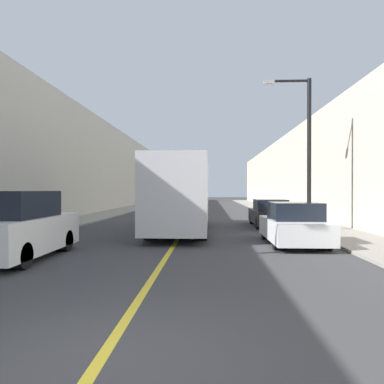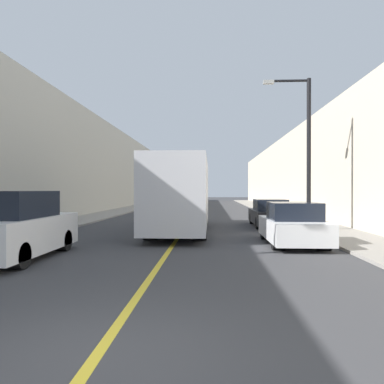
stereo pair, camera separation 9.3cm
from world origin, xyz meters
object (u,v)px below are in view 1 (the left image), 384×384
at_px(bus, 182,194).
at_px(car_right_mid, 270,214).
at_px(parked_suv_left, 16,228).
at_px(car_right_near, 294,226).
at_px(street_lamp_right, 305,144).

height_order(bus, car_right_mid, bus).
relative_size(parked_suv_left, car_right_mid, 0.97).
distance_m(parked_suv_left, car_right_mid, 13.35).
xyz_separation_m(parked_suv_left, car_right_near, (8.61, 3.27, -0.21)).
relative_size(bus, parked_suv_left, 2.21).
relative_size(car_right_near, street_lamp_right, 0.60).
xyz_separation_m(parked_suv_left, street_lamp_right, (10.06, 7.40, 3.25)).
height_order(parked_suv_left, car_right_mid, parked_suv_left).
distance_m(car_right_near, street_lamp_right, 5.57).
height_order(car_right_near, car_right_mid, car_right_near).
height_order(car_right_mid, street_lamp_right, street_lamp_right).
bearing_deg(parked_suv_left, bus, 60.36).
bearing_deg(car_right_near, parked_suv_left, -159.18).
xyz_separation_m(car_right_mid, street_lamp_right, (1.23, -2.61, 3.48)).
height_order(parked_suv_left, street_lamp_right, street_lamp_right).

